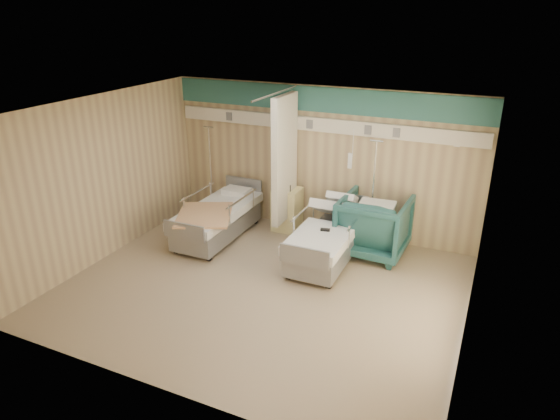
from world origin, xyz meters
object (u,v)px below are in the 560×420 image
Objects in this scene: iv_stand_right at (371,223)px; visitor_armchair at (374,225)px; bed_right at (327,243)px; iv_stand_left at (212,197)px; bedside_cabinet at (287,209)px; bed_left at (217,222)px.

visitor_armchair is at bearing -67.87° from iv_stand_right.
iv_stand_left is at bearing 161.69° from bed_right.
iv_stand_left is (-3.40, -0.01, -0.02)m from iv_stand_right.
visitor_armchair is at bearing -5.80° from iv_stand_left.
bedside_cabinet is 1.83m from visitor_armchair.
bed_left is 1.39m from bedside_cabinet.
bed_right and bed_left have the same top height.
bed_right is at bearing -18.31° from iv_stand_left.
bedside_cabinet is 0.43× the size of iv_stand_right.
bed_right is 0.91m from visitor_armchair.
bed_left is at bearing -160.26° from iv_stand_right.
bed_left is at bearing -53.75° from iv_stand_left.
bed_right is 1.00× the size of bed_left.
iv_stand_right reaches higher than iv_stand_left.
iv_stand_right is at bearing -65.61° from visitor_armchair.
bedside_cabinet is at bearing 141.95° from bed_right.
bed_left is 2.87m from iv_stand_right.
bed_right is 1.10× the size of iv_stand_right.
visitor_armchair is (0.65, 0.60, 0.22)m from bed_right.
iv_stand_right is at bearing 0.13° from iv_stand_left.
visitor_armchair is at bearing 11.89° from bed_left.
bedside_cabinet is at bearing 40.60° from bed_left.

